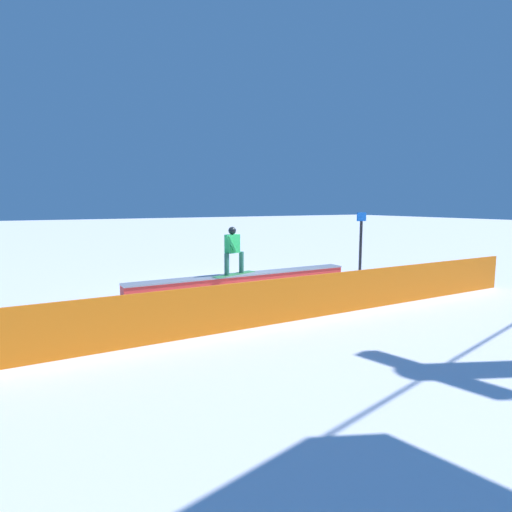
# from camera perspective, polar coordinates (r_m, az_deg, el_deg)

# --- Properties ---
(ground_plane) EXTENTS (120.00, 120.00, 0.00)m
(ground_plane) POSITION_cam_1_polar(r_m,az_deg,el_deg) (12.24, -1.66, -4.74)
(ground_plane) COLOR white
(grind_box) EXTENTS (6.98, 0.54, 0.50)m
(grind_box) POSITION_cam_1_polar(r_m,az_deg,el_deg) (12.19, -1.66, -3.69)
(grind_box) COLOR red
(grind_box) RESTS_ON ground_plane
(snowboarder) EXTENTS (1.51, 0.74, 1.38)m
(snowboarder) POSITION_cam_1_polar(r_m,az_deg,el_deg) (11.86, -3.21, 0.98)
(snowboarder) COLOR #368648
(snowboarder) RESTS_ON grind_box
(safety_fence) EXTENTS (13.65, 0.08, 0.96)m
(safety_fence) POSITION_cam_1_polar(r_m,az_deg,el_deg) (9.37, 7.90, -5.52)
(safety_fence) COLOR orange
(safety_fence) RESTS_ON ground_plane
(trail_marker) EXTENTS (0.40, 0.10, 2.23)m
(trail_marker) POSITION_cam_1_polar(r_m,az_deg,el_deg) (14.98, 14.20, 1.84)
(trail_marker) COLOR #262628
(trail_marker) RESTS_ON ground_plane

